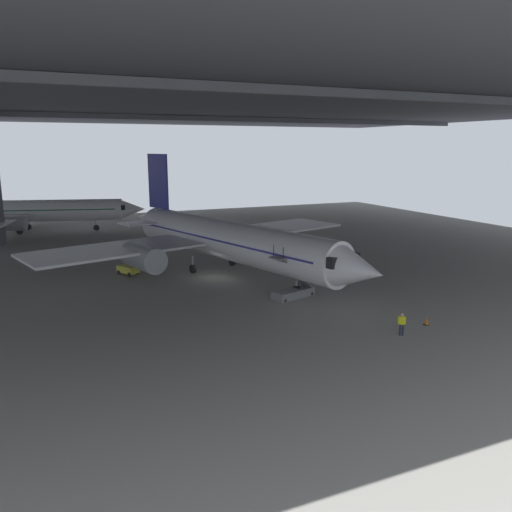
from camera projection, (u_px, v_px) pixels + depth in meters
The scene contains 9 objects.
ground_plane at pixel (220, 277), 51.85m from camera, with size 110.00×110.00×0.00m, color gray.
hangar_structure at pixel (178, 102), 60.32m from camera, with size 121.00×99.00×18.87m.
airplane_main at pixel (225, 240), 52.58m from camera, with size 38.08×38.58×12.17m.
boarding_stairs at pixel (293, 289), 44.63m from camera, with size 4.56×2.55×4.80m.
crew_worker_near_nose at pixel (402, 323), 35.49m from camera, with size 0.45×0.40×1.64m.
crew_worker_by_stairs at pixel (298, 277), 47.87m from camera, with size 0.26×0.55×1.65m.
airplane_distant at pixel (35, 211), 78.65m from camera, with size 32.50×32.04×10.48m.
traffic_cone_orange at pixel (427, 321), 37.75m from camera, with size 0.36×0.36×0.60m.
baggage_tug at pixel (128, 269), 52.67m from camera, with size 2.18×2.50×0.90m.
Camera 1 is at (-16.97, -47.43, 12.98)m, focal length 35.63 mm.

